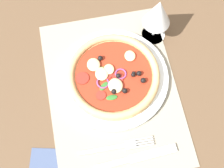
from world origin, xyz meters
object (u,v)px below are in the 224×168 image
(fork, at_px, (121,146))
(wine_glass, at_px, (158,14))
(plate, at_px, (113,78))
(pizza, at_px, (113,75))
(knife, at_px, (137,158))

(fork, relative_size, wine_glass, 1.21)
(plate, height_order, pizza, pizza)
(plate, distance_m, pizza, 0.02)
(fork, distance_m, wine_glass, 0.34)
(fork, bearing_deg, pizza, 85.83)
(pizza, xyz_separation_m, wine_glass, (-0.11, 0.14, 0.07))
(pizza, bearing_deg, plate, 100.79)
(plate, bearing_deg, wine_glass, 129.55)
(fork, xyz_separation_m, knife, (0.03, 0.03, 0.00))
(pizza, distance_m, knife, 0.21)
(wine_glass, bearing_deg, fork, -27.79)
(pizza, xyz_separation_m, knife, (0.21, 0.01, -0.02))
(knife, xyz_separation_m, wine_glass, (-0.32, 0.12, 0.09))
(plate, distance_m, knife, 0.21)
(knife, height_order, wine_glass, wine_glass)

